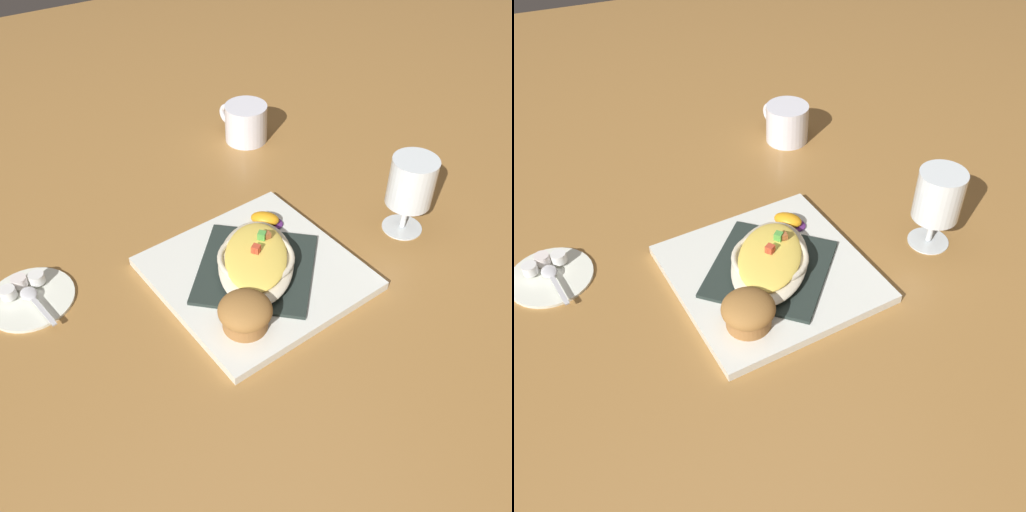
# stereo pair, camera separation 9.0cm
# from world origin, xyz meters

# --- Properties ---
(ground_plane) EXTENTS (2.60, 2.60, 0.00)m
(ground_plane) POSITION_xyz_m (0.00, 0.00, 0.00)
(ground_plane) COLOR #A06F38
(square_plate) EXTENTS (0.33, 0.33, 0.02)m
(square_plate) POSITION_xyz_m (0.00, 0.00, 0.01)
(square_plate) COLOR white
(square_plate) RESTS_ON ground_plane
(folded_napkin) EXTENTS (0.25, 0.25, 0.01)m
(folded_napkin) POSITION_xyz_m (0.00, 0.00, 0.02)
(folded_napkin) COLOR #242E2A
(folded_napkin) RESTS_ON square_plate
(gratin_dish) EXTENTS (0.20, 0.22, 0.04)m
(gratin_dish) POSITION_xyz_m (0.00, 0.00, 0.04)
(gratin_dish) COLOR beige
(gratin_dish) RESTS_ON folded_napkin
(muffin) EXTENTS (0.08, 0.08, 0.05)m
(muffin) POSITION_xyz_m (-0.07, -0.09, 0.04)
(muffin) COLOR #9D6734
(muffin) RESTS_ON square_plate
(orange_garnish) EXTENTS (0.06, 0.06, 0.02)m
(orange_garnish) POSITION_xyz_m (0.07, 0.09, 0.02)
(orange_garnish) COLOR #57256D
(orange_garnish) RESTS_ON square_plate
(coffee_mug) EXTENTS (0.09, 0.11, 0.08)m
(coffee_mug) POSITION_xyz_m (0.18, 0.37, 0.03)
(coffee_mug) COLOR white
(coffee_mug) RESTS_ON ground_plane
(stemmed_glass) EXTENTS (0.08, 0.08, 0.14)m
(stemmed_glass) POSITION_xyz_m (0.28, -0.02, 0.09)
(stemmed_glass) COLOR white
(stemmed_glass) RESTS_ON ground_plane
(creamer_saucer) EXTENTS (0.13, 0.13, 0.01)m
(creamer_saucer) POSITION_xyz_m (-0.32, 0.13, 0.00)
(creamer_saucer) COLOR white
(creamer_saucer) RESTS_ON ground_plane
(spoon) EXTENTS (0.04, 0.10, 0.01)m
(spoon) POSITION_xyz_m (-0.32, 0.12, 0.01)
(spoon) COLOR silver
(spoon) RESTS_ON creamer_saucer
(creamer_cup_0) EXTENTS (0.02, 0.02, 0.02)m
(creamer_cup_0) POSITION_xyz_m (-0.30, 0.15, 0.02)
(creamer_cup_0) COLOR white
(creamer_cup_0) RESTS_ON creamer_saucer
(creamer_cup_1) EXTENTS (0.02, 0.02, 0.02)m
(creamer_cup_1) POSITION_xyz_m (-0.33, 0.16, 0.02)
(creamer_cup_1) COLOR silver
(creamer_cup_1) RESTS_ON creamer_saucer
(creamer_cup_2) EXTENTS (0.02, 0.02, 0.02)m
(creamer_cup_2) POSITION_xyz_m (-0.35, 0.14, 0.02)
(creamer_cup_2) COLOR white
(creamer_cup_2) RESTS_ON creamer_saucer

